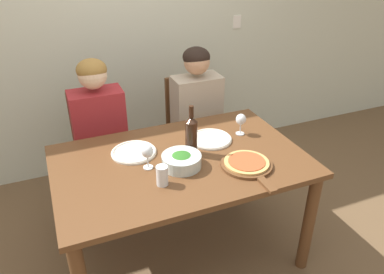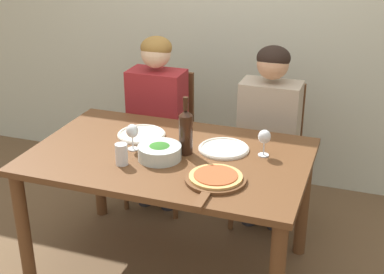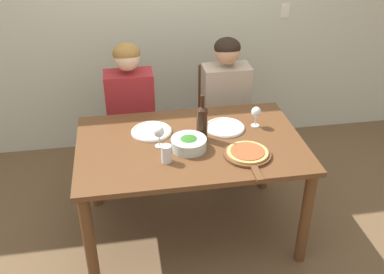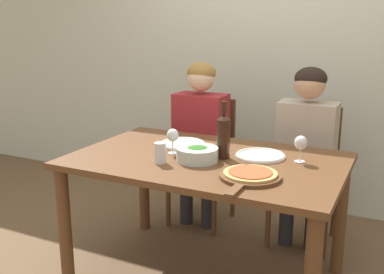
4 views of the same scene
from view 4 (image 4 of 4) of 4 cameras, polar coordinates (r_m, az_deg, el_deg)
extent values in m
cube|color=beige|center=(3.76, 10.85, 11.54)|extent=(10.00, 0.05, 2.70)
cube|color=brown|center=(2.57, 1.91, -3.01)|extent=(1.52, 0.97, 0.04)
cylinder|color=brown|center=(2.74, -15.84, -11.10)|extent=(0.08, 0.08, 0.74)
cylinder|color=brown|center=(3.37, -6.13, -5.73)|extent=(0.08, 0.08, 0.74)
cylinder|color=brown|center=(2.92, 18.32, -9.66)|extent=(0.08, 0.08, 0.74)
cube|color=brown|center=(3.44, 1.22, -3.70)|extent=(0.42, 0.42, 0.04)
cube|color=brown|center=(3.54, 2.57, 1.17)|extent=(0.38, 0.03, 0.48)
cylinder|color=brown|center=(3.44, -3.04, -7.87)|extent=(0.04, 0.04, 0.43)
cylinder|color=brown|center=(3.29, 2.83, -8.98)|extent=(0.04, 0.04, 0.43)
cylinder|color=brown|center=(3.76, -0.21, -5.91)|extent=(0.04, 0.04, 0.43)
cylinder|color=brown|center=(3.61, 5.23, -6.80)|extent=(0.04, 0.04, 0.43)
cube|color=brown|center=(3.21, 14.07, -5.50)|extent=(0.42, 0.42, 0.04)
cube|color=brown|center=(3.32, 15.07, -0.24)|extent=(0.38, 0.03, 0.48)
cylinder|color=brown|center=(3.17, 9.65, -10.14)|extent=(0.04, 0.04, 0.43)
cylinder|color=brown|center=(3.09, 16.53, -11.16)|extent=(0.04, 0.04, 0.43)
cylinder|color=brown|center=(3.50, 11.45, -7.75)|extent=(0.04, 0.04, 0.43)
cylinder|color=brown|center=(3.44, 17.64, -8.59)|extent=(0.04, 0.04, 0.43)
cylinder|color=#28282D|center=(3.48, -0.71, -7.27)|extent=(0.10, 0.10, 0.47)
cylinder|color=#28282D|center=(3.41, 2.02, -7.75)|extent=(0.10, 0.10, 0.47)
cube|color=maroon|center=(3.34, 1.10, 0.90)|extent=(0.38, 0.22, 0.54)
cylinder|color=maroon|center=(3.26, -3.92, -2.18)|extent=(0.07, 0.31, 0.14)
cylinder|color=maroon|center=(3.09, 2.53, -3.12)|extent=(0.07, 0.31, 0.14)
sphere|color=beige|center=(3.27, 1.14, 7.55)|extent=(0.20, 0.20, 0.20)
ellipsoid|color=olive|center=(3.28, 1.22, 8.18)|extent=(0.21, 0.21, 0.15)
cylinder|color=#28282D|center=(3.23, 11.95, -9.37)|extent=(0.10, 0.10, 0.47)
cylinder|color=#28282D|center=(3.20, 15.12, -9.82)|extent=(0.10, 0.10, 0.47)
cube|color=tan|center=(3.11, 14.32, -0.61)|extent=(0.38, 0.22, 0.54)
cylinder|color=tan|center=(2.96, 9.35, -4.06)|extent=(0.07, 0.31, 0.14)
cylinder|color=tan|center=(2.88, 16.99, -5.04)|extent=(0.07, 0.31, 0.14)
sphere|color=tan|center=(3.03, 14.77, 6.53)|extent=(0.20, 0.20, 0.20)
ellipsoid|color=black|center=(3.04, 14.85, 7.20)|extent=(0.21, 0.21, 0.15)
cylinder|color=black|center=(2.53, 4.00, -0.26)|extent=(0.08, 0.08, 0.22)
cone|color=black|center=(2.50, 4.05, 2.55)|extent=(0.08, 0.08, 0.03)
cylinder|color=black|center=(2.49, 4.07, 3.72)|extent=(0.03, 0.03, 0.07)
cylinder|color=silver|center=(2.49, 0.67, -2.20)|extent=(0.24, 0.24, 0.08)
ellipsoid|color=#2D6B23|center=(2.49, 0.67, -2.11)|extent=(0.19, 0.19, 0.08)
cylinder|color=silver|center=(2.81, -1.21, -0.93)|extent=(0.28, 0.28, 0.01)
torus|color=silver|center=(2.81, -1.21, -0.81)|extent=(0.28, 0.28, 0.02)
cylinder|color=silver|center=(2.60, 8.67, -2.41)|extent=(0.28, 0.28, 0.01)
torus|color=silver|center=(2.60, 8.67, -2.28)|extent=(0.28, 0.28, 0.02)
cylinder|color=brown|center=(2.25, 7.41, -4.98)|extent=(0.31, 0.31, 0.02)
cube|color=brown|center=(2.05, 5.37, -6.87)|extent=(0.04, 0.14, 0.02)
cylinder|color=tan|center=(2.24, 7.42, -4.61)|extent=(0.27, 0.27, 0.01)
cylinder|color=#AD4C28|center=(2.24, 7.43, -4.42)|extent=(0.22, 0.22, 0.01)
cylinder|color=silver|center=(2.64, -2.44, -2.08)|extent=(0.06, 0.06, 0.01)
cylinder|color=silver|center=(2.62, -2.45, -1.23)|extent=(0.01, 0.01, 0.07)
ellipsoid|color=silver|center=(2.61, -2.47, 0.23)|extent=(0.07, 0.07, 0.08)
ellipsoid|color=maroon|center=(2.61, -2.47, -0.03)|extent=(0.06, 0.06, 0.03)
cylinder|color=silver|center=(2.55, 13.51, -3.07)|extent=(0.06, 0.06, 0.01)
cylinder|color=silver|center=(2.53, 13.56, -2.19)|extent=(0.01, 0.01, 0.07)
ellipsoid|color=silver|center=(2.52, 13.65, -0.69)|extent=(0.07, 0.07, 0.08)
ellipsoid|color=maroon|center=(2.52, 13.64, -0.96)|extent=(0.06, 0.06, 0.03)
cylinder|color=silver|center=(2.45, -4.06, -2.04)|extent=(0.07, 0.07, 0.12)
camera|label=1|loc=(1.79, -54.23, 24.03)|focal=35.00mm
camera|label=2|loc=(0.56, -162.93, 51.52)|focal=50.00mm
camera|label=3|loc=(1.67, -85.04, 31.87)|focal=42.00mm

